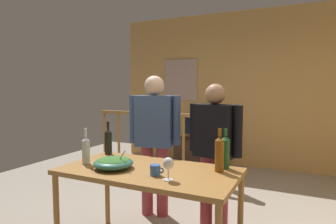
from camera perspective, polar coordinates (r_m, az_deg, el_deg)
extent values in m
cube|color=tan|center=(5.56, 15.49, 4.24)|extent=(5.05, 0.10, 2.84)
cube|color=#AC938A|center=(5.88, 2.52, 6.26)|extent=(0.70, 0.03, 0.82)
cylinder|color=#9E6B33|center=(5.37, -12.25, -5.55)|extent=(0.04, 0.04, 1.01)
cylinder|color=#9E6B33|center=(5.19, -9.57, -5.87)|extent=(0.04, 0.04, 1.01)
cylinder|color=#9E6B33|center=(5.03, -6.71, -6.20)|extent=(0.04, 0.04, 1.01)
cylinder|color=#9E6B33|center=(4.87, -3.65, -6.53)|extent=(0.04, 0.04, 1.01)
cylinder|color=#9E6B33|center=(4.74, -0.41, -6.86)|extent=(0.04, 0.04, 1.01)
cylinder|color=#9E6B33|center=(4.61, 3.03, -7.19)|extent=(0.04, 0.04, 1.01)
cylinder|color=#9E6B33|center=(4.51, 6.64, -7.51)|extent=(0.04, 0.04, 1.01)
cylinder|color=#9E6B33|center=(4.42, 10.42, -7.80)|extent=(0.04, 0.04, 1.01)
cube|color=#9E6B33|center=(4.72, -2.07, -0.41)|extent=(2.21, 0.07, 0.05)
cube|color=#9E6B33|center=(4.41, 10.43, -7.17)|extent=(0.10, 0.10, 1.11)
cube|color=#38281E|center=(5.56, 6.20, -7.82)|extent=(0.90, 0.40, 0.49)
cube|color=black|center=(5.51, 6.23, -5.23)|extent=(0.20, 0.12, 0.02)
cylinder|color=black|center=(5.50, 6.23, -4.72)|extent=(0.03, 0.03, 0.08)
cube|color=black|center=(5.44, 6.15, -2.48)|extent=(0.58, 0.06, 0.36)
cube|color=black|center=(5.42, 6.05, -2.51)|extent=(0.54, 0.01, 0.33)
cube|color=#9E6B33|center=(2.53, -3.79, -11.47)|extent=(1.50, 0.78, 0.04)
cylinder|color=#9E6B33|center=(2.82, -20.92, -18.47)|extent=(0.05, 0.05, 0.74)
cylinder|color=#9E6B33|center=(3.31, -11.78, -14.68)|extent=(0.05, 0.05, 0.74)
cylinder|color=#9E6B33|center=(2.75, 13.96, -18.93)|extent=(0.05, 0.05, 0.74)
ellipsoid|color=#337060|center=(2.57, -10.63, -9.77)|extent=(0.34, 0.34, 0.09)
ellipsoid|color=#38702D|center=(2.57, -10.63, -9.23)|extent=(0.28, 0.28, 0.04)
cylinder|color=silver|center=(2.52, -9.38, -9.06)|extent=(0.13, 0.01, 0.17)
cylinder|color=silver|center=(2.24, 0.06, -13.09)|extent=(0.08, 0.08, 0.01)
cylinder|color=silver|center=(2.23, 0.06, -11.99)|extent=(0.01, 0.01, 0.08)
ellipsoid|color=silver|center=(2.20, 0.06, -10.00)|extent=(0.08, 0.08, 0.09)
cylinder|color=#1E5628|center=(2.56, 11.09, -8.07)|extent=(0.08, 0.08, 0.25)
cone|color=#1E5628|center=(2.53, 11.14, -4.96)|extent=(0.08, 0.08, 0.03)
cylinder|color=#1E5628|center=(2.52, 11.16, -3.86)|extent=(0.03, 0.03, 0.06)
cylinder|color=black|center=(3.09, -11.58, -5.99)|extent=(0.07, 0.07, 0.23)
cone|color=black|center=(3.07, -11.63, -3.59)|extent=(0.07, 0.07, 0.03)
cylinder|color=black|center=(3.06, -11.64, -2.56)|extent=(0.03, 0.03, 0.08)
cylinder|color=silver|center=(2.76, -15.72, -7.56)|extent=(0.07, 0.07, 0.21)
cone|color=silver|center=(2.74, -15.78, -5.05)|extent=(0.07, 0.07, 0.03)
cylinder|color=silver|center=(2.73, -15.81, -3.90)|extent=(0.03, 0.03, 0.08)
cylinder|color=brown|center=(2.46, 10.00, -8.46)|extent=(0.08, 0.08, 0.26)
cone|color=brown|center=(2.43, 10.05, -5.10)|extent=(0.08, 0.08, 0.03)
cylinder|color=brown|center=(2.42, 10.07, -3.95)|extent=(0.03, 0.03, 0.06)
cylinder|color=#3866B2|center=(2.35, -2.53, -11.25)|extent=(0.08, 0.08, 0.08)
torus|color=#3866B2|center=(2.32, -1.35, -11.31)|extent=(0.05, 0.01, 0.05)
cylinder|color=#9E3842|center=(3.42, -1.12, -13.35)|extent=(0.13, 0.13, 0.81)
cylinder|color=#9E3842|center=(3.47, -4.06, -13.09)|extent=(0.13, 0.13, 0.81)
cube|color=#3D5684|center=(3.29, -2.65, -1.75)|extent=(0.44, 0.29, 0.57)
cylinder|color=#3D5684|center=(3.22, 1.68, -1.64)|extent=(0.09, 0.09, 0.54)
cylinder|color=#3D5684|center=(3.37, -6.78, -1.38)|extent=(0.09, 0.09, 0.54)
sphere|color=beige|center=(3.27, -2.68, 5.17)|extent=(0.22, 0.22, 0.22)
cylinder|color=#9E3842|center=(3.16, 10.46, -15.45)|extent=(0.13, 0.13, 0.76)
cylinder|color=#9E3842|center=(3.24, 7.50, -14.89)|extent=(0.13, 0.13, 0.76)
cube|color=black|center=(3.03, 9.12, -3.59)|extent=(0.44, 0.29, 0.54)
cylinder|color=black|center=(2.93, 13.49, -3.72)|extent=(0.09, 0.09, 0.51)
cylinder|color=black|center=(3.15, 5.08, -2.97)|extent=(0.09, 0.09, 0.51)
sphere|color=#A37556|center=(3.00, 9.22, 3.47)|extent=(0.21, 0.21, 0.21)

